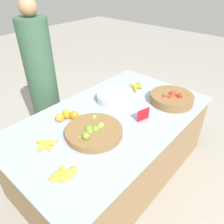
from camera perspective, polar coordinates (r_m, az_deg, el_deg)
name	(u,v)px	position (r m, az deg, el deg)	size (l,w,h in m)	color
ground_plane	(112,169)	(2.30, 0.00, -14.55)	(12.00, 12.00, 0.00)	#A39E93
market_table	(112,145)	(2.07, 0.00, -8.58)	(1.82, 1.07, 0.64)	olive
lime_bowl	(94,131)	(1.67, -4.84, -5.06)	(0.44, 0.44, 0.10)	olive
tomato_basket	(172,98)	(2.14, 15.35, 3.49)	(0.40, 0.40, 0.12)	olive
orange_pile	(67,115)	(1.87, -11.69, -0.84)	(0.17, 0.15, 0.07)	orange
metal_bowl	(113,98)	(2.08, 0.25, 3.79)	(0.30, 0.30, 0.07)	silver
price_sign	(143,115)	(1.82, 8.19, -0.68)	(0.12, 0.04, 0.11)	red
banana_bunch_middle_right	(65,174)	(1.40, -12.30, -15.60)	(0.19, 0.15, 0.06)	yellow
banana_bunch_front_right	(46,144)	(1.63, -16.95, -8.04)	(0.20, 0.15, 0.06)	yellow
banana_bunch_back_center	(137,86)	(2.34, 6.52, 6.74)	(0.21, 0.16, 0.05)	yellow
vendor_person	(43,85)	(2.36, -17.59, 6.66)	(0.29, 0.29, 1.52)	#385B42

